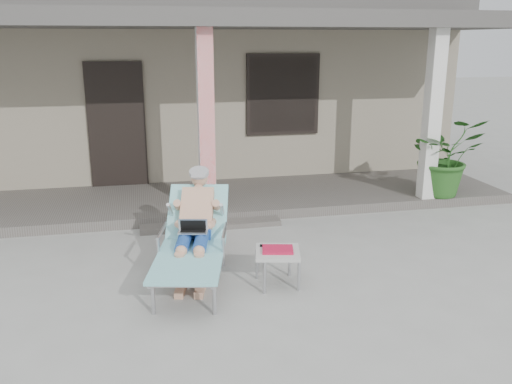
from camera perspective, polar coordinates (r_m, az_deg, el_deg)
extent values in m
plane|color=#9E9E99|center=(6.09, -2.43, -9.44)|extent=(60.00, 60.00, 0.00)
cube|color=gray|center=(12.02, -7.85, 10.39)|extent=(10.00, 5.00, 3.00)
cube|color=#474442|center=(11.99, -8.16, 18.26)|extent=(10.40, 5.40, 0.30)
cube|color=black|center=(9.52, -14.44, 6.84)|extent=(0.95, 0.06, 2.10)
cube|color=black|center=(9.78, 2.85, 10.20)|extent=(1.20, 0.06, 1.30)
cube|color=black|center=(9.78, 2.86, 10.20)|extent=(1.32, 0.05, 1.42)
cube|color=#605B56|center=(8.85, -5.72, -0.85)|extent=(10.00, 2.00, 0.15)
cube|color=red|center=(7.73, -5.28, 7.22)|extent=(0.22, 0.22, 2.61)
cube|color=silver|center=(8.85, 18.05, 7.60)|extent=(0.22, 0.22, 2.61)
cube|color=#474442|center=(8.49, -6.26, 17.60)|extent=(10.00, 2.30, 0.24)
cube|color=#605B56|center=(7.78, -4.75, -3.48)|extent=(2.00, 0.30, 0.07)
cylinder|color=#B7B7BC|center=(5.45, -10.78, -10.85)|extent=(0.04, 0.04, 0.36)
cylinder|color=#B7B7BC|center=(5.36, -4.40, -11.05)|extent=(0.04, 0.04, 0.36)
cylinder|color=#B7B7BC|center=(6.50, -8.79, -6.23)|extent=(0.04, 0.04, 0.36)
cylinder|color=#B7B7BC|center=(6.43, -3.50, -6.32)|extent=(0.04, 0.04, 0.36)
cube|color=#B7B7BC|center=(5.71, -7.07, -7.27)|extent=(0.84, 1.28, 0.03)
cube|color=#92E0E1|center=(5.70, -7.08, -7.06)|extent=(0.94, 1.33, 0.04)
cube|color=#B7B7BC|center=(6.43, -6.15, -2.43)|extent=(0.71, 0.68, 0.47)
cube|color=#92E0E1|center=(6.42, -6.16, -2.15)|extent=(0.82, 0.76, 0.54)
cylinder|color=#9B9B9E|center=(6.56, -5.99, 2.12)|extent=(0.28, 0.28, 0.12)
cube|color=silver|center=(6.03, -6.62, -4.08)|extent=(0.36, 0.29, 0.23)
cube|color=#B6B6B1|center=(5.89, 2.30, -6.37)|extent=(0.56, 0.56, 0.04)
cylinder|color=#B7B7BC|center=(5.76, 0.90, -9.04)|extent=(0.03, 0.03, 0.36)
cylinder|color=#B7B7BC|center=(5.84, 4.55, -8.69)|extent=(0.03, 0.03, 0.36)
cylinder|color=#B7B7BC|center=(6.09, 0.10, -7.58)|extent=(0.03, 0.03, 0.36)
cylinder|color=#B7B7BC|center=(6.18, 3.55, -7.28)|extent=(0.03, 0.03, 0.36)
cube|color=#BE1439|center=(5.87, 2.30, -6.07)|extent=(0.38, 0.31, 0.03)
cube|color=black|center=(5.99, 2.01, -5.69)|extent=(0.33, 0.09, 0.03)
imported|color=#26591E|center=(9.21, 19.21, 3.57)|extent=(1.19, 1.05, 1.27)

